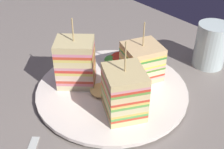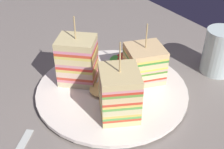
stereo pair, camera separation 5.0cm
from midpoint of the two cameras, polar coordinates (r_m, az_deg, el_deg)
name	(u,v)px [view 1 (the left image)]	position (r cm, az deg, el deg)	size (l,w,h in cm)	color
ground_plane	(112,97)	(54.48, -2.66, -4.50)	(123.67, 71.35, 1.80)	gray
plate	(112,90)	(53.46, -2.71, -3.15)	(27.66, 27.66, 1.21)	white
sandwich_wedge_0	(142,62)	(54.35, 3.22, 2.48)	(7.97, 8.28, 11.35)	beige
sandwich_wedge_1	(76,63)	(52.73, -9.87, 2.21)	(8.49, 8.61, 13.02)	beige
sandwich_wedge_2	(124,92)	(45.54, -0.75, -3.66)	(8.62, 8.28, 13.14)	beige
chip_pile	(106,88)	(51.60, -3.90, -2.79)	(7.07, 6.75, 2.21)	#E2B161
salad_garnish	(124,58)	(60.57, -0.09, 3.20)	(6.37, 7.76, 1.45)	green
drinking_glass	(210,48)	(62.43, 16.64, 4.95)	(6.52, 6.52, 9.19)	silver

